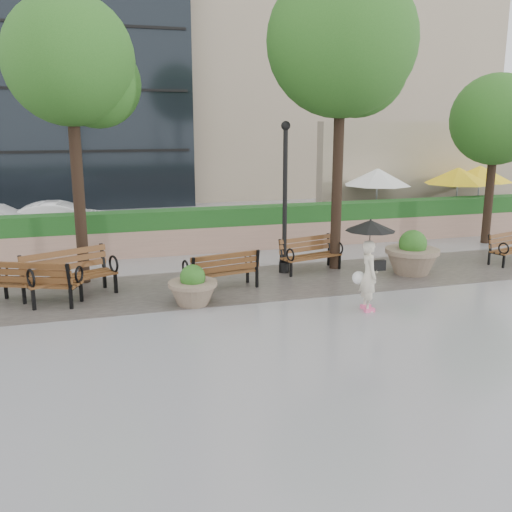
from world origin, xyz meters
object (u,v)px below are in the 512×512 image
object	(u,v)px
bench_0	(37,291)
planter_right	(412,257)
pedestrian	(369,256)
bench_1	(71,285)
bench_2	(222,279)
lamppost	(285,208)
bench_4	(512,254)
car_right	(62,220)
planter_left	(193,289)
bench_3	(310,261)

from	to	relation	value
bench_0	planter_right	world-z (taller)	planter_right
bench_0	pedestrian	xyz separation A→B (m)	(6.83, -2.44, 0.88)
bench_1	bench_2	bearing A→B (deg)	-29.75
bench_0	lamppost	world-z (taller)	lamppost
bench_4	car_right	distance (m)	14.71
lamppost	car_right	distance (m)	9.12
bench_1	car_right	xyz separation A→B (m)	(-0.41, 7.71, 0.30)
bench_2	pedestrian	world-z (taller)	pedestrian
bench_0	planter_left	size ratio (longest dim) A/B	1.86
bench_2	pedestrian	size ratio (longest dim) A/B	0.96
bench_0	bench_1	world-z (taller)	bench_1
bench_2	planter_left	world-z (taller)	bench_2
bench_2	planter_left	xyz separation A→B (m)	(-0.87, -0.94, 0.07)
bench_0	bench_3	xyz separation A→B (m)	(6.90, 0.97, -0.03)
planter_left	car_right	world-z (taller)	car_right
bench_3	planter_left	world-z (taller)	bench_3
bench_1	planter_right	xyz separation A→B (m)	(8.66, -0.29, 0.14)
bench_0	pedestrian	bearing A→B (deg)	-176.10
bench_4	planter_right	xyz separation A→B (m)	(-3.43, -0.24, 0.21)
bench_1	pedestrian	world-z (taller)	pedestrian
planter_left	lamppost	xyz separation A→B (m)	(2.86, 2.05, 1.40)
bench_2	bench_3	size ratio (longest dim) A/B	1.03
bench_0	bench_4	world-z (taller)	bench_0
bench_3	bench_4	bearing A→B (deg)	-22.19
car_right	planter_right	bearing A→B (deg)	-125.79
bench_1	planter_left	size ratio (longest dim) A/B	2.00
car_right	pedestrian	distance (m)	12.27
bench_3	bench_4	size ratio (longest dim) A/B	1.05
bench_2	bench_1	bearing A→B (deg)	-17.07
bench_2	lamppost	size ratio (longest dim) A/B	0.47
planter_right	planter_left	bearing A→B (deg)	-171.04
bench_3	pedestrian	xyz separation A→B (m)	(-0.06, -3.41, 0.91)
car_right	planter_left	bearing A→B (deg)	-155.86
bench_1	bench_3	size ratio (longest dim) A/B	1.20
bench_2	bench_4	size ratio (longest dim) A/B	1.09
lamppost	car_right	world-z (taller)	lamppost
planter_left	planter_right	size ratio (longest dim) A/B	0.77
bench_1	bench_2	distance (m)	3.48
planter_left	planter_right	xyz separation A→B (m)	(6.07, 0.96, 0.11)
lamppost	pedestrian	world-z (taller)	lamppost
bench_3	planter_left	distance (m)	4.11
planter_left	lamppost	world-z (taller)	lamppost
bench_0	bench_1	distance (m)	0.75
bench_1	planter_left	xyz separation A→B (m)	(2.59, -1.25, 0.03)
bench_4	planter_left	bearing A→B (deg)	169.62
bench_0	car_right	distance (m)	7.95
bench_2	car_right	bearing A→B (deg)	-76.11
bench_3	lamppost	distance (m)	1.65
bench_3	bench_0	bearing A→B (deg)	173.51
bench_4	bench_1	bearing A→B (deg)	162.18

